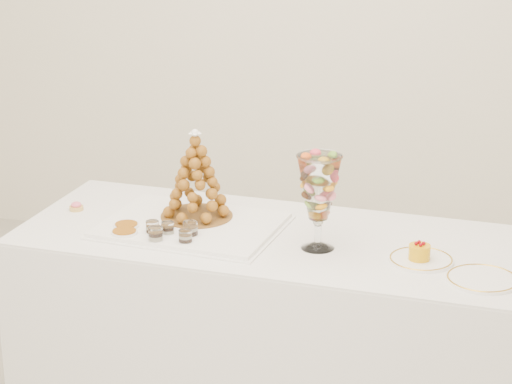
# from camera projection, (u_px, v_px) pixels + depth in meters

# --- Properties ---
(buffet_table) EXTENTS (1.99, 0.88, 0.74)m
(buffet_table) POSITION_uv_depth(u_px,v_px,m) (275.00, 325.00, 3.85)
(buffet_table) COLOR white
(buffet_table) RESTS_ON ground
(lace_tray) EXTENTS (0.69, 0.55, 0.02)m
(lace_tray) POSITION_uv_depth(u_px,v_px,m) (191.00, 226.00, 3.80)
(lace_tray) COLOR white
(lace_tray) RESTS_ON buffet_table
(macaron_vase) EXTENTS (0.16, 0.16, 0.35)m
(macaron_vase) POSITION_uv_depth(u_px,v_px,m) (319.00, 189.00, 3.54)
(macaron_vase) COLOR white
(macaron_vase) RESTS_ON buffet_table
(cake_plate) EXTENTS (0.23, 0.23, 0.01)m
(cake_plate) POSITION_uv_depth(u_px,v_px,m) (421.00, 260.00, 3.49)
(cake_plate) COLOR white
(cake_plate) RESTS_ON buffet_table
(spare_plate) EXTENTS (0.24, 0.24, 0.01)m
(spare_plate) POSITION_uv_depth(u_px,v_px,m) (482.00, 279.00, 3.33)
(spare_plate) COLOR white
(spare_plate) RESTS_ON buffet_table
(pink_tart) EXTENTS (0.06, 0.06, 0.04)m
(pink_tart) POSITION_uv_depth(u_px,v_px,m) (76.00, 207.00, 3.99)
(pink_tart) COLOR tan
(pink_tart) RESTS_ON buffet_table
(verrine_a) EXTENTS (0.05, 0.05, 0.07)m
(verrine_a) POSITION_uv_depth(u_px,v_px,m) (153.00, 229.00, 3.70)
(verrine_a) COLOR white
(verrine_a) RESTS_ON buffet_table
(verrine_b) EXTENTS (0.06, 0.06, 0.06)m
(verrine_b) POSITION_uv_depth(u_px,v_px,m) (168.00, 230.00, 3.69)
(verrine_b) COLOR white
(verrine_b) RESTS_ON buffet_table
(verrine_c) EXTENTS (0.06, 0.06, 0.07)m
(verrine_c) POSITION_uv_depth(u_px,v_px,m) (190.00, 231.00, 3.67)
(verrine_c) COLOR white
(verrine_c) RESTS_ON buffet_table
(verrine_d) EXTENTS (0.06, 0.06, 0.07)m
(verrine_d) POSITION_uv_depth(u_px,v_px,m) (156.00, 236.00, 3.62)
(verrine_d) COLOR white
(verrine_d) RESTS_ON buffet_table
(verrine_e) EXTENTS (0.06, 0.06, 0.07)m
(verrine_e) POSITION_uv_depth(u_px,v_px,m) (185.00, 239.00, 3.61)
(verrine_e) COLOR white
(verrine_e) RESTS_ON buffet_table
(ramekin_back) EXTENTS (0.10, 0.10, 0.03)m
(ramekin_back) POSITION_uv_depth(u_px,v_px,m) (127.00, 228.00, 3.76)
(ramekin_back) COLOR white
(ramekin_back) RESTS_ON buffet_table
(ramekin_front) EXTENTS (0.10, 0.10, 0.03)m
(ramekin_front) POSITION_uv_depth(u_px,v_px,m) (124.00, 235.00, 3.69)
(ramekin_front) COLOR white
(ramekin_front) RESTS_ON buffet_table
(croquembouche) EXTENTS (0.28, 0.28, 0.35)m
(croquembouche) POSITION_uv_depth(u_px,v_px,m) (196.00, 175.00, 3.81)
(croquembouche) COLOR brown
(croquembouche) RESTS_ON lace_tray
(mousse_cake) EXTENTS (0.08, 0.08, 0.07)m
(mousse_cake) POSITION_uv_depth(u_px,v_px,m) (419.00, 252.00, 3.48)
(mousse_cake) COLOR #E8A50A
(mousse_cake) RESTS_ON cake_plate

